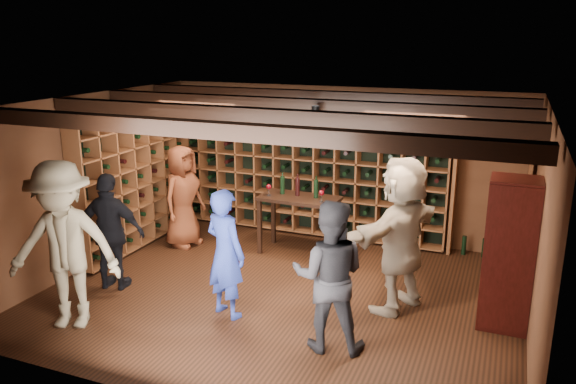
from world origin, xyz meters
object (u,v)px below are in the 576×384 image
at_px(display_cabinet, 508,257).
at_px(guest_khaki, 64,246).
at_px(man_blue_shirt, 225,253).
at_px(man_grey_suit, 329,276).
at_px(tasting_table, 299,204).
at_px(guest_red_floral, 183,196).
at_px(guest_beige, 401,234).
at_px(guest_woman_black, 111,232).

bearing_deg(display_cabinet, guest_khaki, -158.19).
relative_size(man_blue_shirt, man_grey_suit, 0.95).
xyz_separation_m(display_cabinet, tasting_table, (-3.02, 1.22, -0.05)).
bearing_deg(guest_khaki, guest_red_floral, 73.03).
bearing_deg(man_blue_shirt, guest_beige, -133.72).
xyz_separation_m(display_cabinet, guest_red_floral, (-4.86, 0.87, -0.04)).
bearing_deg(tasting_table, man_blue_shirt, -90.98).
bearing_deg(guest_khaki, man_grey_suit, -7.78).
height_order(man_blue_shirt, man_grey_suit, man_grey_suit).
xyz_separation_m(man_grey_suit, guest_khaki, (-2.95, -0.66, 0.15)).
relative_size(guest_khaki, guest_beige, 1.02).
bearing_deg(guest_woman_black, guest_beige, -176.60).
xyz_separation_m(display_cabinet, man_blue_shirt, (-3.12, -0.97, -0.06)).
bearing_deg(guest_beige, tasting_table, -100.11).
xyz_separation_m(man_blue_shirt, guest_khaki, (-1.58, -0.91, 0.20)).
bearing_deg(guest_beige, guest_khaki, -37.21).
distance_m(display_cabinet, man_grey_suit, 2.13).
distance_m(man_grey_suit, guest_beige, 1.32).
relative_size(man_grey_suit, guest_woman_black, 1.06).
bearing_deg(guest_beige, man_blue_shirt, -38.67).
relative_size(guest_woman_black, tasting_table, 1.29).
bearing_deg(man_grey_suit, guest_red_floral, -46.57).
height_order(guest_red_floral, tasting_table, guest_red_floral).
height_order(display_cabinet, guest_woman_black, display_cabinet).
xyz_separation_m(man_blue_shirt, guest_red_floral, (-1.74, 1.84, 0.03)).
relative_size(guest_red_floral, guest_beige, 0.85).
relative_size(man_grey_suit, guest_red_floral, 1.02).
height_order(man_grey_suit, guest_red_floral, man_grey_suit).
distance_m(guest_woman_black, guest_beige, 3.74).
height_order(guest_red_floral, guest_woman_black, guest_red_floral).
relative_size(guest_red_floral, tasting_table, 1.33).
distance_m(guest_beige, tasting_table, 2.18).
bearing_deg(man_blue_shirt, man_grey_suit, -170.76).
xyz_separation_m(guest_red_floral, guest_beige, (3.63, -0.89, 0.15)).
relative_size(guest_red_floral, guest_woman_black, 1.03).
height_order(man_blue_shirt, guest_woman_black, man_blue_shirt).
relative_size(man_blue_shirt, guest_woman_black, 1.00).
relative_size(man_grey_suit, guest_khaki, 0.85).
height_order(man_grey_suit, guest_woman_black, man_grey_suit).
bearing_deg(guest_red_floral, tasting_table, -70.14).
distance_m(man_blue_shirt, man_grey_suit, 1.40).
bearing_deg(man_grey_suit, man_blue_shirt, -22.99).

